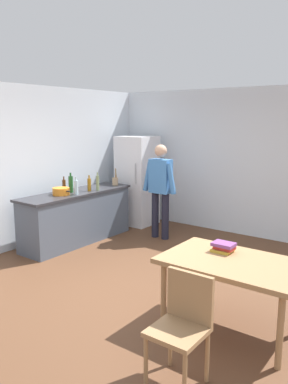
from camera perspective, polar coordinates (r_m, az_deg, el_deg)
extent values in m
plane|color=brown|center=(5.19, -0.56, -13.59)|extent=(14.00, 14.00, 0.00)
cube|color=silver|center=(7.39, 13.68, 4.31)|extent=(6.40, 0.12, 2.70)
cube|color=silver|center=(6.80, -17.28, 3.59)|extent=(0.12, 5.60, 2.70)
cube|color=#4C5666|center=(6.89, -9.85, -3.79)|extent=(0.60, 2.12, 0.86)
cube|color=#2D2D33|center=(6.79, -9.97, -0.11)|extent=(0.64, 2.20, 0.04)
cube|color=white|center=(7.89, -1.01, 1.70)|extent=(0.70, 0.64, 1.80)
cylinder|color=#B2B2B7|center=(7.46, -1.28, 2.73)|extent=(0.02, 0.02, 0.40)
cylinder|color=#1E1E2D|center=(7.06, 1.67, -3.35)|extent=(0.13, 0.13, 0.84)
cylinder|color=#1E1E2D|center=(6.94, 3.16, -3.61)|extent=(0.13, 0.13, 0.84)
cube|color=#3D75B7|center=(6.86, 2.46, 2.36)|extent=(0.38, 0.22, 0.60)
sphere|color=tan|center=(6.81, 2.49, 6.11)|extent=(0.22, 0.22, 0.22)
cylinder|color=#3D75B7|center=(6.98, 0.57, 2.34)|extent=(0.20, 0.09, 0.55)
cylinder|color=#3D75B7|center=(6.70, 4.03, 1.96)|extent=(0.20, 0.09, 0.55)
cube|color=#9E754C|center=(4.02, 13.06, -10.15)|extent=(1.40, 0.90, 0.05)
cylinder|color=#9E754C|center=(4.14, 2.91, -14.85)|extent=(0.06, 0.06, 0.70)
cylinder|color=#9E754C|center=(3.69, 19.48, -18.88)|extent=(0.06, 0.06, 0.70)
cylinder|color=#9E754C|center=(4.69, 7.78, -11.77)|extent=(0.06, 0.06, 0.70)
cylinder|color=#9E754C|center=(3.37, 0.27, -23.85)|extent=(0.04, 0.04, 0.45)
cylinder|color=#9E754C|center=(3.21, 6.03, -25.91)|extent=(0.04, 0.04, 0.45)
cylinder|color=#9E754C|center=(3.62, 3.90, -21.20)|extent=(0.04, 0.04, 0.45)
cylinder|color=#9E754C|center=(3.47, 9.33, -22.87)|extent=(0.04, 0.04, 0.45)
cube|color=#9E754C|center=(3.28, 4.95, -19.88)|extent=(0.42, 0.42, 0.04)
cube|color=#9E754C|center=(3.32, 6.81, -15.05)|extent=(0.42, 0.04, 0.42)
cylinder|color=orange|center=(6.53, -12.16, 0.10)|extent=(0.28, 0.28, 0.12)
cube|color=black|center=(6.66, -13.13, 0.43)|extent=(0.06, 0.03, 0.02)
cube|color=black|center=(6.40, -11.16, 0.11)|extent=(0.06, 0.03, 0.02)
cylinder|color=tan|center=(7.36, -4.29, 1.57)|extent=(0.11, 0.11, 0.14)
cylinder|color=olive|center=(7.33, -4.16, 2.65)|extent=(0.02, 0.05, 0.22)
cylinder|color=olive|center=(7.32, -4.23, 2.63)|extent=(0.02, 0.04, 0.22)
cylinder|color=#1E5123|center=(6.71, -10.76, 1.12)|extent=(0.08, 0.08, 0.28)
cylinder|color=#1E5123|center=(6.68, -10.81, 2.56)|extent=(0.03, 0.03, 0.06)
cylinder|color=silver|center=(6.50, -10.00, 0.66)|extent=(0.07, 0.07, 0.24)
cylinder|color=silver|center=(6.47, -10.04, 1.96)|extent=(0.03, 0.03, 0.06)
cylinder|color=#5B3314|center=(6.84, -11.73, 0.93)|extent=(0.06, 0.06, 0.20)
cylinder|color=#5B3314|center=(6.82, -11.77, 2.01)|extent=(0.02, 0.02, 0.06)
cylinder|color=#996619|center=(6.78, -8.10, 1.05)|extent=(0.06, 0.06, 0.22)
cylinder|color=#996619|center=(6.76, -8.13, 2.22)|extent=(0.03, 0.03, 0.06)
cylinder|color=gray|center=(6.83, -6.88, 1.32)|extent=(0.06, 0.06, 0.26)
cylinder|color=gray|center=(6.81, -6.91, 2.65)|extent=(0.02, 0.02, 0.06)
cube|color=gold|center=(4.23, 11.51, -8.44)|extent=(0.20, 0.18, 0.03)
cube|color=#B22D28|center=(4.22, 11.80, -8.01)|extent=(0.20, 0.15, 0.04)
cube|color=#753D7F|center=(4.20, 11.69, -7.58)|extent=(0.23, 0.17, 0.04)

